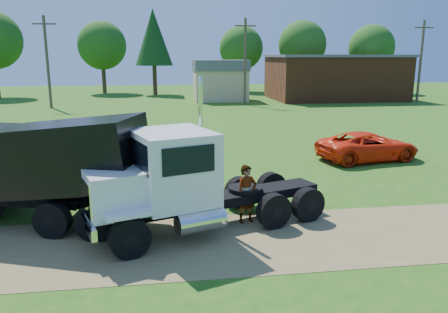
{
  "coord_description": "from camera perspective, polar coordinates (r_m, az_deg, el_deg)",
  "views": [
    {
      "loc": [
        -2.82,
        -11.38,
        5.13
      ],
      "look_at": [
        -0.67,
        3.79,
        1.6
      ],
      "focal_mm": 35.0,
      "sensor_mm": 36.0,
      "label": 1
    }
  ],
  "objects": [
    {
      "name": "ground",
      "position": [
        12.79,
        5.46,
        -10.72
      ],
      "size": [
        140.0,
        140.0,
        0.0
      ],
      "primitive_type": "plane",
      "color": "#225613",
      "rests_on": "ground"
    },
    {
      "name": "dirt_track",
      "position": [
        12.79,
        5.46,
        -10.7
      ],
      "size": [
        120.0,
        4.2,
        0.01
      ],
      "primitive_type": "cube",
      "color": "brown",
      "rests_on": "ground"
    },
    {
      "name": "white_semi_tractor",
      "position": [
        12.78,
        -6.24,
        -3.36
      ],
      "size": [
        7.65,
        4.63,
        4.55
      ],
      "rotation": [
        0.0,
        0.0,
        0.34
      ],
      "color": "black",
      "rests_on": "ground"
    },
    {
      "name": "black_dump_truck",
      "position": [
        14.69,
        -24.07,
        -0.93
      ],
      "size": [
        8.05,
        4.48,
        3.43
      ],
      "rotation": [
        0.0,
        0.0,
        -0.3
      ],
      "color": "black",
      "rests_on": "ground"
    },
    {
      "name": "orange_pickup",
      "position": [
        23.09,
        18.28,
        1.29
      ],
      "size": [
        5.47,
        3.24,
        1.43
      ],
      "primitive_type": "imported",
      "rotation": [
        0.0,
        0.0,
        1.75
      ],
      "color": "red",
      "rests_on": "ground"
    },
    {
      "name": "spectator_a",
      "position": [
        13.66,
        3.01,
        -4.94
      ],
      "size": [
        0.79,
        0.64,
        1.86
      ],
      "primitive_type": "imported",
      "rotation": [
        0.0,
        0.0,
        0.33
      ],
      "color": "#999999",
      "rests_on": "ground"
    },
    {
      "name": "spectator_b",
      "position": [
        19.25,
        -8.67,
        0.44
      ],
      "size": [
        1.23,
        1.21,
        2.0
      ],
      "primitive_type": "imported",
      "rotation": [
        0.0,
        0.0,
        3.85
      ],
      "color": "#999999",
      "rests_on": "ground"
    },
    {
      "name": "brick_building",
      "position": [
        55.49,
        14.21,
        10.04
      ],
      "size": [
        15.4,
        10.4,
        5.3
      ],
      "color": "brown",
      "rests_on": "ground"
    },
    {
      "name": "tan_shed",
      "position": [
        51.9,
        -0.51,
        9.99
      ],
      "size": [
        6.2,
        5.4,
        4.7
      ],
      "color": "tan",
      "rests_on": "ground"
    },
    {
      "name": "utility_poles",
      "position": [
        47.21,
        2.77,
        12.46
      ],
      "size": [
        42.2,
        0.28,
        9.0
      ],
      "color": "#433626",
      "rests_on": "ground"
    },
    {
      "name": "tree_row",
      "position": [
        62.11,
        -4.3,
        14.42
      ],
      "size": [
        57.14,
        11.97,
        11.25
      ],
      "color": "#3A2217",
      "rests_on": "ground"
    }
  ]
}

